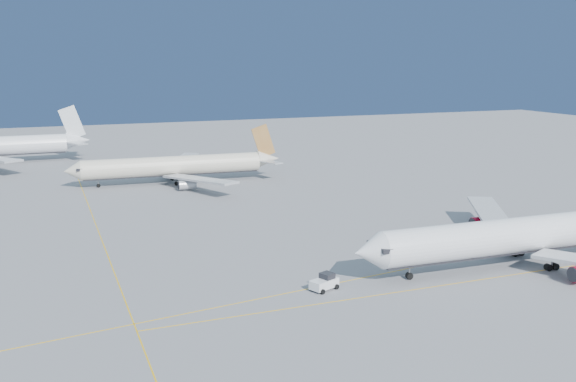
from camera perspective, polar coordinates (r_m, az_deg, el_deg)
name	(u,v)px	position (r m, az deg, el deg)	size (l,w,h in m)	color
ground	(367,262)	(108.73, 7.01, -6.32)	(500.00, 500.00, 0.00)	slate
taxiway_lines	(271,261)	(108.47, -1.50, -6.27)	(118.86, 140.00, 0.02)	#EBAB0D
airliner_virgin	(538,233)	(114.36, 21.36, -3.54)	(67.20, 60.46, 16.60)	white
airliner_etihad	(177,166)	(177.82, -9.80, 2.22)	(58.81, 54.34, 15.36)	beige
pushback_tug	(325,282)	(95.62, 3.28, -8.09)	(4.83, 3.90, 2.44)	white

